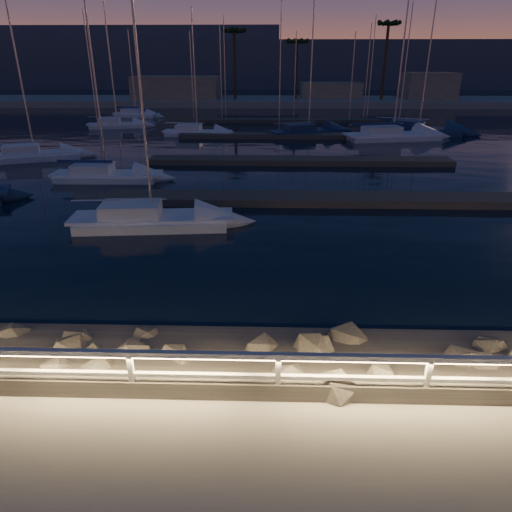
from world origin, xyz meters
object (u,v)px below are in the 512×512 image
at_px(sailboat_f, 104,174).
at_px(sailboat_i, 116,124).
at_px(sailboat_l, 416,128).
at_px(sailboat_g, 390,135).
at_px(sailboat_k, 307,131).
at_px(sailboat_e, 32,154).
at_px(guard_rail, 375,367).
at_px(sailboat_m, 135,114).
at_px(sailboat_j, 196,132).
at_px(sailboat_b, 148,218).

bearing_deg(sailboat_f, sailboat_i, 105.07).
bearing_deg(sailboat_l, sailboat_f, -118.26).
relative_size(sailboat_g, sailboat_k, 1.16).
bearing_deg(sailboat_e, guard_rail, -75.23).
bearing_deg(sailboat_f, sailboat_m, 101.55).
xyz_separation_m(sailboat_e, sailboat_m, (0.01, 28.41, -0.03)).
distance_m(sailboat_f, sailboat_k, 23.71).
bearing_deg(sailboat_j, sailboat_b, -80.70).
relative_size(sailboat_l, sailboat_m, 1.47).
distance_m(guard_rail, sailboat_g, 38.13).
bearing_deg(sailboat_f, sailboat_b, -60.89).
bearing_deg(sailboat_l, sailboat_b, -102.74).
distance_m(sailboat_k, sailboat_m, 26.60).
bearing_deg(sailboat_m, sailboat_e, -77.91).
bearing_deg(sailboat_e, sailboat_i, 65.32).
bearing_deg(sailboat_g, guard_rail, -115.56).
distance_m(sailboat_j, sailboat_m, 19.17).
height_order(sailboat_f, sailboat_j, sailboat_j).
xyz_separation_m(sailboat_i, sailboat_l, (32.43, -2.84, 0.03)).
bearing_deg(sailboat_k, sailboat_g, -42.89).
height_order(sailboat_e, sailboat_f, sailboat_e).
bearing_deg(sailboat_k, sailboat_i, 142.46).
relative_size(sailboat_e, sailboat_j, 1.02).
distance_m(guard_rail, sailboat_e, 33.38).
relative_size(sailboat_j, sailboat_m, 1.09).
height_order(sailboat_l, sailboat_m, sailboat_l).
bearing_deg(sailboat_i, sailboat_k, -25.16).
bearing_deg(sailboat_f, sailboat_l, 38.78).
relative_size(sailboat_j, sailboat_k, 0.85).
bearing_deg(sailboat_b, sailboat_m, 100.71).
height_order(sailboat_i, sailboat_l, sailboat_l).
relative_size(sailboat_i, sailboat_k, 0.81).
height_order(sailboat_e, sailboat_l, sailboat_l).
height_order(sailboat_g, sailboat_i, sailboat_g).
distance_m(sailboat_b, sailboat_j, 27.10).
bearing_deg(sailboat_l, sailboat_e, -133.47).
bearing_deg(sailboat_m, sailboat_g, -19.48).
relative_size(sailboat_f, sailboat_g, 0.72).
distance_m(sailboat_e, sailboat_l, 36.43).
bearing_deg(sailboat_m, sailboat_j, -44.60).
relative_size(sailboat_e, sailboat_g, 0.75).
height_order(sailboat_j, sailboat_l, sailboat_l).
relative_size(sailboat_f, sailboat_j, 0.99).
relative_size(sailboat_k, sailboat_l, 0.87).
distance_m(guard_rail, sailboat_m, 58.60).
xyz_separation_m(sailboat_b, sailboat_i, (-11.73, 32.52, -0.01)).
xyz_separation_m(sailboat_g, sailboat_j, (-18.85, 2.04, -0.07)).
xyz_separation_m(sailboat_b, sailboat_k, (9.17, 27.59, 0.01)).
height_order(sailboat_b, sailboat_g, sailboat_g).
xyz_separation_m(sailboat_j, sailboat_m, (-10.52, 16.02, -0.00)).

